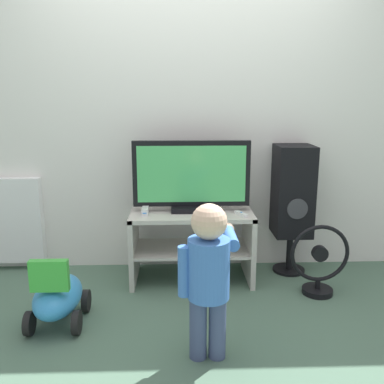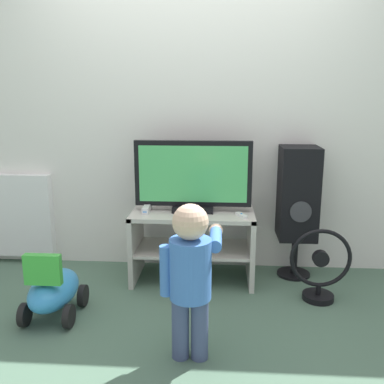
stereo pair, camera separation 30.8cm
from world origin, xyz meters
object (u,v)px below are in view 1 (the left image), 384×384
at_px(remote_primary, 241,214).
at_px(ride_on_toy, 58,296).
at_px(child, 209,269).
at_px(game_console, 145,210).
at_px(speaker_tower, 293,193).
at_px(television, 191,177).
at_px(floor_fan, 319,263).

distance_m(remote_primary, ride_on_toy, 1.37).
distance_m(remote_primary, child, 0.94).
bearing_deg(remote_primary, game_console, 172.74).
bearing_deg(ride_on_toy, speaker_tower, 24.58).
xyz_separation_m(television, remote_primary, (0.36, -0.14, -0.25)).
bearing_deg(speaker_tower, remote_primary, -151.26).
distance_m(remote_primary, floor_fan, 0.65).
xyz_separation_m(game_console, speaker_tower, (1.14, 0.15, 0.08)).
height_order(child, speaker_tower, speaker_tower).
height_order(remote_primary, ride_on_toy, remote_primary).
relative_size(game_console, floor_fan, 0.37).
distance_m(television, game_console, 0.42).
xyz_separation_m(remote_primary, floor_fan, (0.54, -0.17, -0.32)).
distance_m(game_console, speaker_tower, 1.15).
xyz_separation_m(game_console, ride_on_toy, (-0.51, -0.60, -0.39)).
relative_size(game_console, speaker_tower, 0.19).
relative_size(television, ride_on_toy, 1.73).
distance_m(television, speaker_tower, 0.81).
height_order(television, child, television).
xyz_separation_m(remote_primary, speaker_tower, (0.44, 0.24, 0.10)).
bearing_deg(ride_on_toy, child, -22.54).
relative_size(television, remote_primary, 6.57).
height_order(television, remote_primary, television).
bearing_deg(speaker_tower, television, -173.16).
bearing_deg(speaker_tower, floor_fan, -75.76).
height_order(floor_fan, ride_on_toy, floor_fan).
height_order(television, ride_on_toy, television).
distance_m(television, floor_fan, 1.11).
bearing_deg(floor_fan, game_console, 168.26).
relative_size(speaker_tower, floor_fan, 1.98).
xyz_separation_m(television, floor_fan, (0.90, -0.31, -0.57)).
xyz_separation_m(television, ride_on_toy, (-0.85, -0.66, -0.62)).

